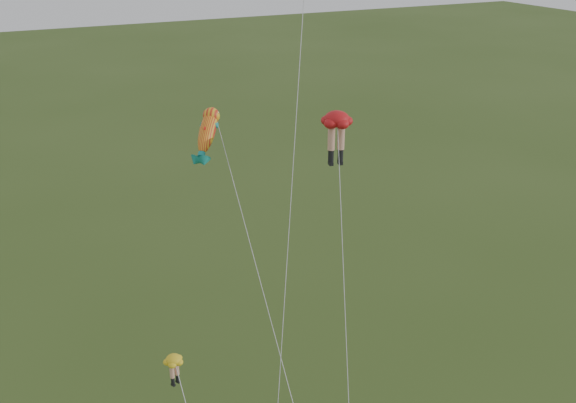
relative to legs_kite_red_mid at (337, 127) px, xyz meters
name	(u,v)px	position (x,y,z in m)	size (l,w,h in m)	color
legs_kite_red_mid	(337,127)	(0.00, 0.00, 0.00)	(4.92, 10.39, 15.62)	red
legs_kite_yellow	(177,374)	(-9.67, -4.23, -8.18)	(1.15, 5.33, 7.41)	yellow
fish_kite	(208,133)	(-5.18, 3.82, -0.64)	(2.32, 13.21, 15.53)	yellow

